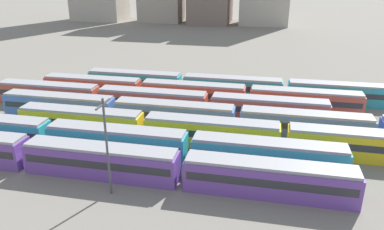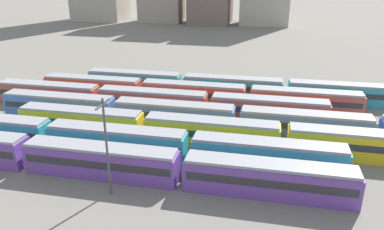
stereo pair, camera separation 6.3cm
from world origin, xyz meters
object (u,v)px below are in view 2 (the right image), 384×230
train_track_1 (117,141)px  train_track_5 (193,93)px  train_track_0 (101,161)px  train_track_4 (153,101)px  catenary_pole_0 (106,143)px  train_track_2 (211,132)px  train_track_3 (305,125)px  train_track_6 (232,87)px

train_track_1 → train_track_5: same height
train_track_0 → train_track_5: same height
train_track_4 → train_track_5: bearing=42.0°
train_track_5 → catenary_pole_0: size_ratio=5.20×
train_track_2 → train_track_3: same height
train_track_3 → train_track_5: 20.91m
train_track_5 → catenary_pole_0: catenary_pole_0 is taller
train_track_2 → train_track_6: 20.81m
train_track_6 → catenary_pole_0: size_ratio=5.20×
train_track_2 → train_track_4: bearing=137.9°
train_track_0 → train_track_1: (-0.25, 5.20, 0.00)m
train_track_1 → train_track_2: bearing=24.6°
train_track_0 → train_track_6: (11.66, 31.20, 0.00)m
train_track_2 → train_track_4: (-11.50, 10.40, 0.00)m
train_track_3 → train_track_4: bearing=167.7°
train_track_0 → train_track_1: same height
train_track_3 → catenary_pole_0: (-21.05, -18.88, 4.02)m
train_track_0 → catenary_pole_0: size_ratio=5.20×
train_track_1 → train_track_6: size_ratio=1.00×
train_track_3 → train_track_4: size_ratio=1.68×
train_track_2 → train_track_6: (0.57, 20.80, 0.00)m
train_track_3 → train_track_6: bearing=127.2°
train_track_1 → train_track_2: size_ratio=1.00×
train_track_1 → train_track_2: (11.34, 5.20, 0.00)m
train_track_3 → train_track_4: (-23.92, 5.20, -0.00)m
train_track_1 → train_track_4: bearing=90.6°
train_track_0 → train_track_6: 33.31m
train_track_3 → train_track_5: same height
train_track_3 → train_track_1: bearing=-156.4°
train_track_6 → catenary_pole_0: (-9.20, -34.48, 4.02)m
train_track_0 → catenary_pole_0: (2.46, -3.28, 4.02)m
train_track_4 → catenary_pole_0: (2.87, -24.08, 4.02)m
train_track_2 → train_track_3: bearing=22.7°
catenary_pole_0 → train_track_6: bearing=75.1°
train_track_4 → catenary_pole_0: bearing=-83.2°
train_track_3 → train_track_6: same height
train_track_3 → catenary_pole_0: size_ratio=8.72×
train_track_1 → train_track_4: (-0.16, 15.60, 0.00)m
train_track_0 → train_track_1: size_ratio=1.00×
train_track_2 → train_track_5: size_ratio=1.00×
train_track_2 → train_track_3: (12.42, 5.20, 0.00)m
train_track_0 → train_track_1: 5.21m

